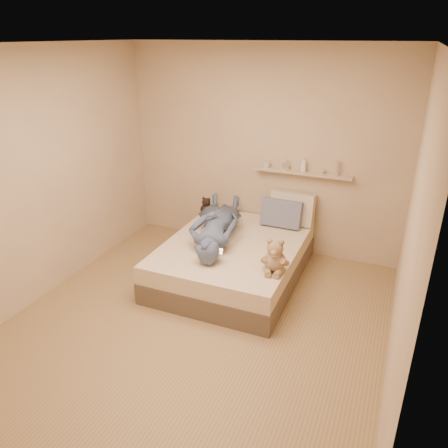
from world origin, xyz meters
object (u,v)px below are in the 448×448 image
at_px(bed, 233,260).
at_px(wall_shelf, 303,173).
at_px(teddy_bear, 275,258).
at_px(pillow_cream, 292,208).
at_px(game_console, 215,251).
at_px(pillow_grey, 282,213).
at_px(person, 216,223).
at_px(dark_plush, 207,208).

distance_m(bed, wall_shelf, 1.38).
xyz_separation_m(teddy_bear, pillow_cream, (-0.16, 1.28, 0.05)).
distance_m(game_console, pillow_grey, 1.27).
relative_size(bed, game_console, 11.20).
bearing_deg(person, teddy_bear, 134.88).
distance_m(teddy_bear, wall_shelf, 1.45).
bearing_deg(person, game_console, 98.09).
distance_m(game_console, dark_plush, 1.31).
height_order(dark_plush, wall_shelf, wall_shelf).
bearing_deg(teddy_bear, pillow_grey, 102.56).
xyz_separation_m(bed, teddy_bear, (0.63, -0.45, 0.38)).
bearing_deg(pillow_grey, pillow_cream, 55.15).
bearing_deg(person, pillow_grey, -148.83).
xyz_separation_m(game_console, dark_plush, (-0.63, 1.15, -0.03)).
relative_size(game_console, pillow_grey, 0.34).
bearing_deg(pillow_cream, game_console, -108.92).
bearing_deg(wall_shelf, pillow_grey, -129.15).
distance_m(dark_plush, wall_shelf, 1.33).
height_order(bed, dark_plush, dark_plush).
height_order(pillow_grey, person, person).
bearing_deg(bed, teddy_bear, -35.86).
height_order(bed, pillow_cream, pillow_cream).
relative_size(pillow_cream, wall_shelf, 0.46).
distance_m(game_console, person, 0.63).
height_order(pillow_cream, pillow_grey, pillow_cream).
bearing_deg(bed, dark_plush, 135.28).
distance_m(pillow_cream, pillow_grey, 0.17).
bearing_deg(person, wall_shelf, -147.67).
height_order(game_console, pillow_grey, pillow_grey).
relative_size(bed, teddy_bear, 5.13).
height_order(pillow_grey, wall_shelf, wall_shelf).
bearing_deg(game_console, person, 113.00).
relative_size(pillow_grey, wall_shelf, 0.42).
relative_size(dark_plush, wall_shelf, 0.22).
bearing_deg(person, bed, 152.77).
bearing_deg(pillow_cream, bed, -119.48).
bearing_deg(dark_plush, pillow_grey, 3.79).
relative_size(teddy_bear, pillow_grey, 0.74).
bearing_deg(pillow_cream, teddy_bear, -83.02).
bearing_deg(dark_plush, teddy_bear, -40.59).
bearing_deg(wall_shelf, dark_plush, -166.40).
distance_m(dark_plush, person, 0.69).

